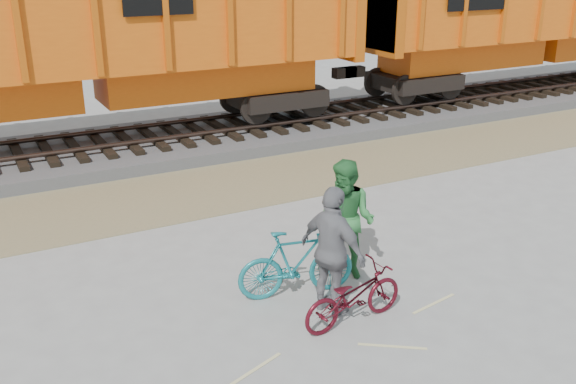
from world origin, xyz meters
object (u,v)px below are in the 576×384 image
object	(u,v)px
hopper_car_right	(536,11)
hopper_car_center	(83,36)
bicycle_teal	(296,263)
person_woman	(333,252)
bicycle_maroon	(353,296)
person_man	(347,220)

from	to	relation	value
hopper_car_right	hopper_car_center	bearing A→B (deg)	180.00
bicycle_teal	person_woman	distance (m)	0.80
hopper_car_right	person_woman	xyz separation A→B (m)	(-13.64, -9.06, -2.06)
bicycle_maroon	hopper_car_right	bearing A→B (deg)	-59.72
hopper_car_center	bicycle_maroon	distance (m)	9.92
hopper_car_center	hopper_car_right	size ratio (longest dim) A/B	1.00
bicycle_maroon	person_woman	size ratio (longest dim) A/B	0.85
bicycle_teal	person_man	bearing A→B (deg)	-66.85
bicycle_maroon	person_woman	bearing A→B (deg)	9.37
bicycle_maroon	person_man	world-z (taller)	person_man
bicycle_teal	person_woman	size ratio (longest dim) A/B	0.94
hopper_car_center	bicycle_teal	bearing A→B (deg)	-82.26
hopper_car_center	bicycle_maroon	xyz separation A→B (m)	(1.46, -9.46, -2.58)
bicycle_maroon	person_woman	world-z (taller)	person_woman
bicycle_teal	bicycle_maroon	distance (m)	1.11
person_man	hopper_car_center	bearing A→B (deg)	161.15
hopper_car_right	bicycle_teal	world-z (taller)	hopper_car_right
hopper_car_center	person_man	bearing A→B (deg)	-75.37
hopper_car_center	hopper_car_right	distance (m)	15.00
person_man	bicycle_maroon	bearing A→B (deg)	-62.05
hopper_car_right	person_woman	world-z (taller)	hopper_car_right
bicycle_teal	person_man	size ratio (longest dim) A/B	0.93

